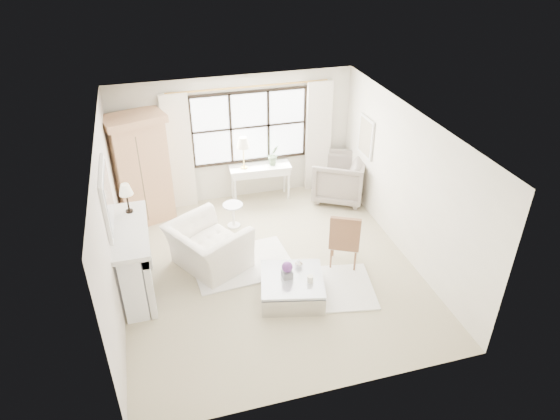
% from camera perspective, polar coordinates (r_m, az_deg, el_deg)
% --- Properties ---
extents(floor, '(5.50, 5.50, 0.00)m').
position_cam_1_polar(floor, '(8.94, -1.17, -6.72)').
color(floor, '#BBAE8A').
rests_on(floor, ground).
extents(ceiling, '(5.50, 5.50, 0.00)m').
position_cam_1_polar(ceiling, '(7.58, -1.39, 9.57)').
color(ceiling, white).
rests_on(ceiling, ground).
extents(wall_back, '(5.00, 0.00, 5.00)m').
position_cam_1_polar(wall_back, '(10.58, -5.08, 8.05)').
color(wall_back, beige).
rests_on(wall_back, ground).
extents(wall_front, '(5.00, 0.00, 5.00)m').
position_cam_1_polar(wall_front, '(6.07, 5.44, -12.05)').
color(wall_front, beige).
rests_on(wall_front, ground).
extents(wall_left, '(0.00, 5.50, 5.50)m').
position_cam_1_polar(wall_left, '(8.03, -18.82, -1.75)').
color(wall_left, beige).
rests_on(wall_left, ground).
extents(wall_right, '(0.00, 5.50, 5.50)m').
position_cam_1_polar(wall_right, '(9.04, 14.26, 2.91)').
color(wall_right, white).
rests_on(wall_right, ground).
extents(window_pane, '(2.40, 0.02, 1.50)m').
position_cam_1_polar(window_pane, '(10.52, -3.50, 9.45)').
color(window_pane, white).
rests_on(window_pane, wall_back).
extents(window_frame, '(2.50, 0.04, 1.50)m').
position_cam_1_polar(window_frame, '(10.51, -3.49, 9.43)').
color(window_frame, black).
rests_on(window_frame, wall_back).
extents(curtain_rod, '(3.30, 0.04, 0.04)m').
position_cam_1_polar(curtain_rod, '(10.18, -3.58, 13.88)').
color(curtain_rod, '#B4863E').
rests_on(curtain_rod, wall_back).
extents(curtain_left, '(0.55, 0.10, 2.47)m').
position_cam_1_polar(curtain_left, '(10.41, -11.46, 6.43)').
color(curtain_left, white).
rests_on(curtain_left, ground).
extents(curtain_right, '(0.55, 0.10, 2.47)m').
position_cam_1_polar(curtain_right, '(10.98, 4.39, 8.31)').
color(curtain_right, white).
rests_on(curtain_right, ground).
extents(fireplace, '(0.58, 1.66, 1.26)m').
position_cam_1_polar(fireplace, '(8.40, -16.48, -5.56)').
color(fireplace, silver).
rests_on(fireplace, ground).
extents(mirror_frame, '(0.05, 1.15, 0.95)m').
position_cam_1_polar(mirror_frame, '(7.78, -19.20, 1.31)').
color(mirror_frame, white).
rests_on(mirror_frame, wall_left).
extents(mirror_glass, '(0.02, 1.00, 0.80)m').
position_cam_1_polar(mirror_glass, '(7.78, -18.99, 1.34)').
color(mirror_glass, silver).
rests_on(mirror_glass, wall_left).
extents(art_frame, '(0.04, 0.62, 0.82)m').
position_cam_1_polar(art_frame, '(10.30, 9.80, 8.24)').
color(art_frame, silver).
rests_on(art_frame, wall_right).
extents(art_canvas, '(0.01, 0.52, 0.72)m').
position_cam_1_polar(art_canvas, '(10.29, 9.70, 8.23)').
color(art_canvas, '#B6AB8D').
rests_on(art_canvas, wall_right).
extents(mantel_lamp, '(0.22, 0.22, 0.51)m').
position_cam_1_polar(mantel_lamp, '(8.30, -17.23, 2.12)').
color(mantel_lamp, black).
rests_on(mantel_lamp, fireplace).
extents(armoire, '(1.28, 1.00, 2.24)m').
position_cam_1_polar(armoire, '(10.12, -15.63, 4.53)').
color(armoire, tan).
rests_on(armoire, floor).
extents(console_table, '(1.32, 0.52, 0.80)m').
position_cam_1_polar(console_table, '(10.83, -2.26, 3.16)').
color(console_table, white).
rests_on(console_table, floor).
extents(console_lamp, '(0.28, 0.28, 0.69)m').
position_cam_1_polar(console_lamp, '(10.35, -4.24, 7.59)').
color(console_lamp, '#B4943E').
rests_on(console_lamp, console_table).
extents(orchid_plant, '(0.28, 0.25, 0.45)m').
position_cam_1_polar(orchid_plant, '(10.61, -0.75, 6.31)').
color(orchid_plant, '#516A47').
rests_on(orchid_plant, console_table).
extents(side_table, '(0.40, 0.40, 0.51)m').
position_cam_1_polar(side_table, '(9.94, -5.38, -0.23)').
color(side_table, white).
rests_on(side_table, floor).
extents(rug_left, '(1.82, 1.35, 0.03)m').
position_cam_1_polar(rug_left, '(9.05, -4.33, -6.16)').
color(rug_left, white).
rests_on(rug_left, floor).
extents(rug_right, '(1.78, 1.46, 0.03)m').
position_cam_1_polar(rug_right, '(8.53, 5.22, -8.91)').
color(rug_right, white).
rests_on(rug_right, floor).
extents(club_armchair, '(1.60, 1.66, 0.83)m').
position_cam_1_polar(club_armchair, '(8.86, -8.21, -4.15)').
color(club_armchair, white).
rests_on(club_armchair, floor).
extents(wingback_chair, '(1.46, 1.45, 0.98)m').
position_cam_1_polar(wingback_chair, '(10.89, 6.83, 3.64)').
color(wingback_chair, gray).
rests_on(wingback_chair, floor).
extents(french_chair, '(0.65, 0.65, 1.08)m').
position_cam_1_polar(french_chair, '(8.93, 7.33, -4.56)').
color(french_chair, brown).
rests_on(french_chair, floor).
extents(coffee_table, '(1.20, 1.20, 0.38)m').
position_cam_1_polar(coffee_table, '(8.26, 1.37, -8.85)').
color(coffee_table, silver).
rests_on(coffee_table, floor).
extents(planter_box, '(0.17, 0.17, 0.12)m').
position_cam_1_polar(planter_box, '(8.11, 0.82, -7.35)').
color(planter_box, slate).
rests_on(planter_box, coffee_table).
extents(planter_flowers, '(0.18, 0.18, 0.18)m').
position_cam_1_polar(planter_flowers, '(8.02, 0.83, -6.52)').
color(planter_flowers, '#65327D').
rests_on(planter_flowers, planter_box).
extents(pillar_candle, '(0.10, 0.10, 0.12)m').
position_cam_1_polar(pillar_candle, '(8.03, 3.47, -7.88)').
color(pillar_candle, white).
rests_on(pillar_candle, coffee_table).
extents(coffee_vase, '(0.15, 0.15, 0.14)m').
position_cam_1_polar(coffee_vase, '(8.32, 2.15, -6.11)').
color(coffee_vase, white).
rests_on(coffee_vase, coffee_table).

